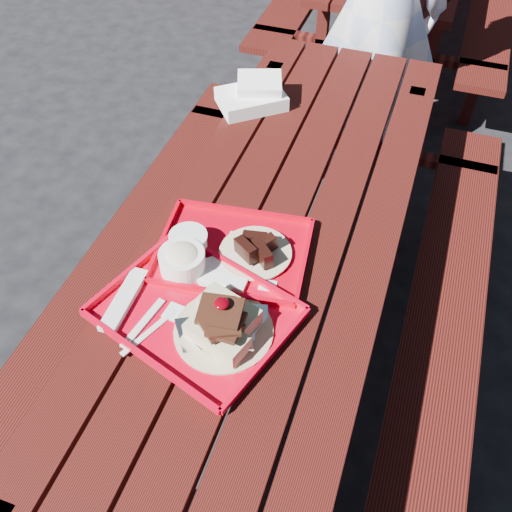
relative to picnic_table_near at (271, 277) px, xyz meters
The scene contains 6 objects.
ground 0.56m from the picnic_table_near, ahead, with size 60.00×60.00×0.00m, color black.
picnic_table_near is the anchor object (origin of this frame).
near_tray 0.41m from the picnic_table_near, 106.41° to the right, with size 0.58×0.51×0.16m.
far_tray 0.26m from the picnic_table_near, 129.63° to the right, with size 0.48×0.39×0.07m.
white_cloth 0.75m from the picnic_table_near, 113.79° to the left, with size 0.30×0.29×0.10m.
person 1.45m from the picnic_table_near, 88.08° to the left, with size 0.62×0.40×1.69m, color #B0C2E6.
Camera 1 is at (0.35, -1.15, 2.00)m, focal length 40.00 mm.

